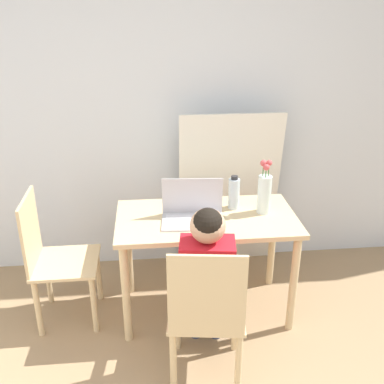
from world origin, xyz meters
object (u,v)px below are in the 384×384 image
at_px(laptop, 193,211).
at_px(flower_vase, 264,192).
at_px(person_seated, 207,270).
at_px(chair_occupied, 206,314).
at_px(water_bottle, 234,193).
at_px(chair_spare, 54,259).

bearing_deg(laptop, flower_vase, 10.84).
distance_m(person_seated, laptop, 0.49).
height_order(person_seated, laptop, person_seated).
height_order(chair_occupied, water_bottle, water_bottle).
bearing_deg(chair_spare, chair_occupied, -125.81).
relative_size(flower_vase, water_bottle, 1.57).
bearing_deg(flower_vase, chair_occupied, -124.47).
relative_size(chair_occupied, chair_spare, 1.00).
xyz_separation_m(person_seated, laptop, (-0.03, 0.48, 0.12)).
bearing_deg(flower_vase, person_seated, -129.09).
bearing_deg(chair_occupied, laptop, -81.23).
relative_size(chair_occupied, flower_vase, 2.51).
height_order(chair_occupied, laptop, laptop).
distance_m(chair_occupied, laptop, 0.67).
xyz_separation_m(laptop, flower_vase, (0.46, 0.05, 0.08)).
relative_size(person_seated, flower_vase, 2.94).
height_order(laptop, flower_vase, flower_vase).
xyz_separation_m(chair_occupied, water_bottle, (0.27, 0.73, 0.36)).
relative_size(chair_occupied, laptop, 2.23).
relative_size(chair_spare, water_bottle, 3.94).
height_order(chair_occupied, flower_vase, flower_vase).
bearing_deg(chair_occupied, chair_spare, -27.74).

